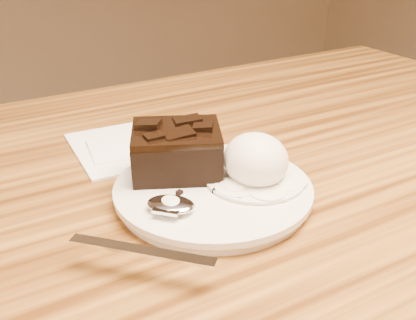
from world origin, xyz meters
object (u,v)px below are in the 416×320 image
brownie (177,153)px  napkin (133,144)px  plate (213,192)px  ice_cream_scoop (256,160)px  spoon (171,206)px

brownie → napkin: bearing=91.9°
brownie → napkin: size_ratio=0.64×
plate → brownie: brownie is taller
brownie → napkin: brownie is taller
plate → ice_cream_scoop: bearing=-15.6°
brownie → napkin: 0.12m
spoon → ice_cream_scoop: bearing=-38.1°
plate → brownie: size_ratio=2.22×
plate → ice_cream_scoop: ice_cream_scoop is taller
plate → ice_cream_scoop: size_ratio=2.91×
brownie → spoon: size_ratio=0.50×
plate → napkin: (-0.02, 0.16, -0.01)m
spoon → napkin: size_ratio=1.28×
spoon → brownie: bearing=14.9°
napkin → spoon: bearing=-101.5°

